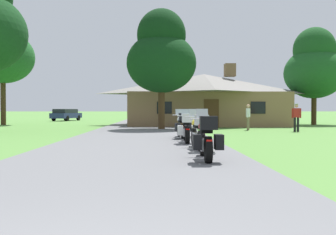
{
  "coord_description": "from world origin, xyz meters",
  "views": [
    {
      "loc": [
        0.73,
        -2.04,
        1.34
      ],
      "look_at": [
        1.35,
        18.74,
        0.9
      ],
      "focal_mm": 40.64,
      "sensor_mm": 36.0,
      "label": 1
    }
  ],
  "objects": [
    {
      "name": "parked_navy_suv_far_left",
      "position": [
        -10.06,
        43.46,
        0.78
      ],
      "size": [
        2.95,
        4.92,
        1.4
      ],
      "rotation": [
        0.0,
        0.0,
        -0.26
      ],
      "color": "navy",
      "rests_on": "ground"
    },
    {
      "name": "tree_by_lodge_front",
      "position": [
        1.04,
        23.05,
        4.94
      ],
      "size": [
        4.6,
        4.6,
        7.96
      ],
      "color": "#422D19",
      "rests_on": "ground"
    },
    {
      "name": "stone_lodge",
      "position": [
        4.78,
        30.46,
        2.25
      ],
      "size": [
        13.18,
        9.54,
        5.27
      ],
      "color": "brown",
      "rests_on": "ground"
    },
    {
      "name": "tree_right_of_lodge",
      "position": [
        14.52,
        30.86,
        5.12
      ],
      "size": [
        5.18,
        5.18,
        8.52
      ],
      "color": "#422D19",
      "rests_on": "ground"
    },
    {
      "name": "motorcycle_yellow_second_in_row",
      "position": [
        2.06,
        10.07,
        0.62
      ],
      "size": [
        0.66,
        2.08,
        1.3
      ],
      "rotation": [
        0.0,
        0.0,
        0.06
      ],
      "color": "black",
      "rests_on": "asphalt_driveway"
    },
    {
      "name": "ground_plane",
      "position": [
        0.0,
        20.0,
        0.0
      ],
      "size": [
        500.0,
        500.0,
        0.0
      ],
      "primitive_type": "plane",
      "color": "#56893D"
    },
    {
      "name": "tree_left_far",
      "position": [
        -12.64,
        31.44,
        6.52
      ],
      "size": [
        5.35,
        5.35,
        10.04
      ],
      "color": "#422D19",
      "rests_on": "ground"
    },
    {
      "name": "motorcycle_green_third_in_row",
      "position": [
        1.88,
        12.52,
        0.61
      ],
      "size": [
        0.73,
        2.08,
        1.3
      ],
      "rotation": [
        0.0,
        0.0,
        -0.02
      ],
      "color": "black",
      "rests_on": "asphalt_driveway"
    },
    {
      "name": "motorcycle_red_nearest_to_camera",
      "position": [
        1.97,
        7.43,
        0.61
      ],
      "size": [
        0.73,
        2.08,
        1.3
      ],
      "rotation": [
        0.0,
        0.0,
        -0.02
      ],
      "color": "black",
      "rests_on": "asphalt_driveway"
    },
    {
      "name": "bystander_white_shirt_beside_signpost",
      "position": [
        6.62,
        22.26,
        0.93
      ],
      "size": [
        0.34,
        0.52,
        1.67
      ],
      "rotation": [
        0.0,
        0.0,
        4.34
      ],
      "color": "#75664C",
      "rests_on": "ground"
    },
    {
      "name": "bystander_red_shirt_near_lodge",
      "position": [
        9.15,
        20.57,
        0.95
      ],
      "size": [
        0.52,
        0.33,
        1.69
      ],
      "rotation": [
        0.0,
        0.0,
        5.94
      ],
      "color": "black",
      "rests_on": "ground"
    },
    {
      "name": "asphalt_driveway",
      "position": [
        0.0,
        18.0,
        0.03
      ],
      "size": [
        6.4,
        80.0,
        0.06
      ],
      "primitive_type": "cube",
      "color": "slate",
      "rests_on": "ground"
    },
    {
      "name": "motorcycle_white_farthest_in_row",
      "position": [
        1.86,
        14.95,
        0.61
      ],
      "size": [
        0.81,
        2.08,
        1.3
      ],
      "rotation": [
        0.0,
        0.0,
        0.08
      ],
      "color": "black",
      "rests_on": "asphalt_driveway"
    }
  ]
}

